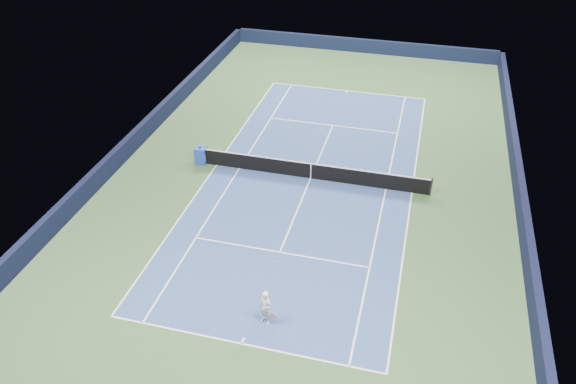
# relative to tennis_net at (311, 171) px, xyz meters

# --- Properties ---
(ground) EXTENTS (40.00, 40.00, 0.00)m
(ground) POSITION_rel_tennis_net_xyz_m (0.00, 0.00, -0.50)
(ground) COLOR #314F2B
(ground) RESTS_ON ground
(wall_far) EXTENTS (22.00, 0.35, 1.10)m
(wall_far) POSITION_rel_tennis_net_xyz_m (0.00, 19.82, 0.05)
(wall_far) COLOR #111733
(wall_far) RESTS_ON ground
(wall_right) EXTENTS (0.35, 40.00, 1.10)m
(wall_right) POSITION_rel_tennis_net_xyz_m (10.82, 0.00, 0.05)
(wall_right) COLOR black
(wall_right) RESTS_ON ground
(wall_left) EXTENTS (0.35, 40.00, 1.10)m
(wall_left) POSITION_rel_tennis_net_xyz_m (-10.82, 0.00, 0.05)
(wall_left) COLOR black
(wall_left) RESTS_ON ground
(court_surface) EXTENTS (10.97, 23.77, 0.01)m
(court_surface) POSITION_rel_tennis_net_xyz_m (0.00, 0.00, -0.50)
(court_surface) COLOR navy
(court_surface) RESTS_ON ground
(baseline_far) EXTENTS (10.97, 0.08, 0.00)m
(baseline_far) POSITION_rel_tennis_net_xyz_m (0.00, 11.88, -0.50)
(baseline_far) COLOR white
(baseline_far) RESTS_ON ground
(baseline_near) EXTENTS (10.97, 0.08, 0.00)m
(baseline_near) POSITION_rel_tennis_net_xyz_m (0.00, -11.88, -0.50)
(baseline_near) COLOR white
(baseline_near) RESTS_ON ground
(sideline_doubles_right) EXTENTS (0.08, 23.77, 0.00)m
(sideline_doubles_right) POSITION_rel_tennis_net_xyz_m (5.49, 0.00, -0.50)
(sideline_doubles_right) COLOR white
(sideline_doubles_right) RESTS_ON ground
(sideline_doubles_left) EXTENTS (0.08, 23.77, 0.00)m
(sideline_doubles_left) POSITION_rel_tennis_net_xyz_m (-5.49, 0.00, -0.50)
(sideline_doubles_left) COLOR white
(sideline_doubles_left) RESTS_ON ground
(sideline_singles_right) EXTENTS (0.08, 23.77, 0.00)m
(sideline_singles_right) POSITION_rel_tennis_net_xyz_m (4.12, 0.00, -0.50)
(sideline_singles_right) COLOR white
(sideline_singles_right) RESTS_ON ground
(sideline_singles_left) EXTENTS (0.08, 23.77, 0.00)m
(sideline_singles_left) POSITION_rel_tennis_net_xyz_m (-4.12, 0.00, -0.50)
(sideline_singles_left) COLOR white
(sideline_singles_left) RESTS_ON ground
(service_line_far) EXTENTS (8.23, 0.08, 0.00)m
(service_line_far) POSITION_rel_tennis_net_xyz_m (0.00, 6.40, -0.50)
(service_line_far) COLOR white
(service_line_far) RESTS_ON ground
(service_line_near) EXTENTS (8.23, 0.08, 0.00)m
(service_line_near) POSITION_rel_tennis_net_xyz_m (0.00, -6.40, -0.50)
(service_line_near) COLOR white
(service_line_near) RESTS_ON ground
(center_service_line) EXTENTS (0.08, 12.80, 0.00)m
(center_service_line) POSITION_rel_tennis_net_xyz_m (0.00, 0.00, -0.50)
(center_service_line) COLOR white
(center_service_line) RESTS_ON ground
(center_mark_far) EXTENTS (0.08, 0.30, 0.00)m
(center_mark_far) POSITION_rel_tennis_net_xyz_m (0.00, 11.73, -0.50)
(center_mark_far) COLOR white
(center_mark_far) RESTS_ON ground
(center_mark_near) EXTENTS (0.08, 0.30, 0.00)m
(center_mark_near) POSITION_rel_tennis_net_xyz_m (0.00, -11.73, -0.50)
(center_mark_near) COLOR white
(center_mark_near) RESTS_ON ground
(tennis_net) EXTENTS (12.90, 0.10, 1.07)m
(tennis_net) POSITION_rel_tennis_net_xyz_m (0.00, 0.00, 0.00)
(tennis_net) COLOR black
(tennis_net) RESTS_ON ground
(sponsor_cube) EXTENTS (0.62, 0.57, 0.99)m
(sponsor_cube) POSITION_rel_tennis_net_xyz_m (-6.40, 0.01, -0.01)
(sponsor_cube) COLOR #1D43B1
(sponsor_cube) RESTS_ON ground
(tennis_player) EXTENTS (0.80, 1.32, 2.36)m
(tennis_player) POSITION_rel_tennis_net_xyz_m (0.58, -10.60, 0.28)
(tennis_player) COLOR white
(tennis_player) RESTS_ON ground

